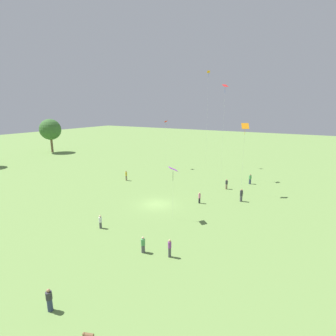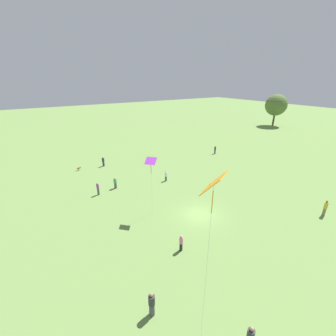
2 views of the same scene
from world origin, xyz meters
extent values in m
plane|color=#6B8E47|center=(0.00, 0.00, 0.00)|extent=(240.00, 240.00, 0.00)
cylinder|color=brown|center=(21.30, 52.01, 2.36)|extent=(0.66, 0.66, 4.72)
sphere|color=#38662D|center=(21.30, 52.01, 7.09)|extent=(6.33, 6.33, 6.33)
cylinder|color=#333D5B|center=(17.30, -9.27, 0.46)|extent=(0.54, 0.54, 0.92)
cylinder|color=#4C9956|center=(17.30, -9.27, 1.26)|extent=(0.63, 0.63, 0.69)
sphere|color=#A87A56|center=(17.30, -9.27, 1.72)|extent=(0.24, 0.24, 0.24)
cylinder|color=#4C4C51|center=(-9.78, 1.52, 0.38)|extent=(0.34, 0.34, 0.76)
cylinder|color=white|center=(-9.78, 1.52, 1.07)|extent=(0.40, 0.40, 0.61)
sphere|color=beige|center=(-9.78, 1.52, 1.49)|extent=(0.24, 0.24, 0.24)
cylinder|color=#847056|center=(12.11, -6.50, 0.45)|extent=(0.50, 0.50, 0.90)
cylinder|color=#333338|center=(12.11, -6.50, 1.21)|extent=(0.59, 0.59, 0.60)
sphere|color=#A87A56|center=(12.11, -6.50, 1.63)|extent=(0.24, 0.24, 0.24)
cylinder|color=#847056|center=(7.71, 11.84, 0.46)|extent=(0.34, 0.34, 0.92)
cylinder|color=gold|center=(7.71, 11.84, 1.29)|extent=(0.40, 0.40, 0.75)
sphere|color=brown|center=(7.71, 11.84, 1.78)|extent=(0.24, 0.24, 0.24)
cylinder|color=#4C4C51|center=(-11.57, -5.81, 0.39)|extent=(0.49, 0.49, 0.78)
cylinder|color=#4C9956|center=(-11.57, -5.81, 1.10)|extent=(0.57, 0.57, 0.65)
sphere|color=beige|center=(-11.57, -5.81, 1.55)|extent=(0.24, 0.24, 0.24)
cylinder|color=#232328|center=(3.52, -5.19, 0.40)|extent=(0.32, 0.32, 0.79)
cylinder|color=pink|center=(3.52, -5.19, 1.10)|extent=(0.37, 0.37, 0.61)
sphere|color=tan|center=(3.52, -5.19, 1.53)|extent=(0.24, 0.24, 0.24)
cylinder|color=#4C4C51|center=(7.35, -10.28, 0.47)|extent=(0.52, 0.52, 0.95)
cylinder|color=#333338|center=(7.35, -10.28, 1.32)|extent=(0.61, 0.61, 0.74)
sphere|color=#A87A56|center=(7.35, -10.28, 1.81)|extent=(0.24, 0.24, 0.24)
cylinder|color=#333D5B|center=(-20.92, -4.56, 0.46)|extent=(0.40, 0.40, 0.93)
cylinder|color=#333338|center=(-20.92, -4.56, 1.21)|extent=(0.47, 0.47, 0.56)
sphere|color=#A87A56|center=(-20.92, -4.56, 1.60)|extent=(0.24, 0.24, 0.24)
cylinder|color=#4C4C51|center=(-10.95, -8.42, 0.47)|extent=(0.40, 0.40, 0.94)
cylinder|color=purple|center=(-10.95, -8.42, 1.25)|extent=(0.47, 0.47, 0.61)
sphere|color=tan|center=(-10.95, -8.42, 1.67)|extent=(0.24, 0.24, 0.24)
cube|color=purple|center=(-3.20, -4.46, 6.48)|extent=(1.55, 1.54, 0.51)
cylinder|color=black|center=(-3.20, -4.46, 5.56)|extent=(0.04, 0.04, 1.15)
cylinder|color=silver|center=(-3.20, -4.46, 3.24)|extent=(0.01, 0.01, 6.48)
cube|color=red|center=(21.10, 10.90, 10.61)|extent=(0.82, 0.77, 0.37)
cylinder|color=green|center=(21.10, 10.90, 10.03)|extent=(0.04, 0.04, 0.77)
cylinder|color=silver|center=(21.10, 10.90, 5.31)|extent=(0.01, 0.01, 10.61)
cube|color=red|center=(18.69, -3.26, 17.63)|extent=(1.27, 1.25, 0.47)
cylinder|color=blue|center=(18.69, -3.26, 16.82)|extent=(0.04, 0.04, 1.05)
cylinder|color=silver|center=(18.69, -3.26, 8.81)|extent=(0.01, 0.01, 17.63)
cube|color=orange|center=(11.00, -9.29, 10.94)|extent=(1.20, 1.34, 0.84)
cylinder|color=orange|center=(11.00, -9.29, 10.10)|extent=(0.04, 0.04, 1.02)
cylinder|color=silver|center=(11.00, -9.29, 5.47)|extent=(0.01, 0.01, 10.94)
cube|color=orange|center=(28.13, 3.88, 21.48)|extent=(0.75, 0.78, 0.47)
cylinder|color=blue|center=(28.13, 3.88, 20.78)|extent=(0.04, 0.04, 1.01)
cylinder|color=silver|center=(28.13, 3.88, 10.74)|extent=(0.01, 0.01, 21.48)
cylinder|color=brown|center=(-21.30, -8.76, 0.40)|extent=(0.43, 0.58, 0.25)
sphere|color=brown|center=(-21.42, -8.44, 0.44)|extent=(0.23, 0.23, 0.23)
camera|label=1|loc=(-30.21, -19.41, 13.83)|focal=28.00mm
camera|label=2|loc=(16.52, -14.87, 14.65)|focal=24.00mm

